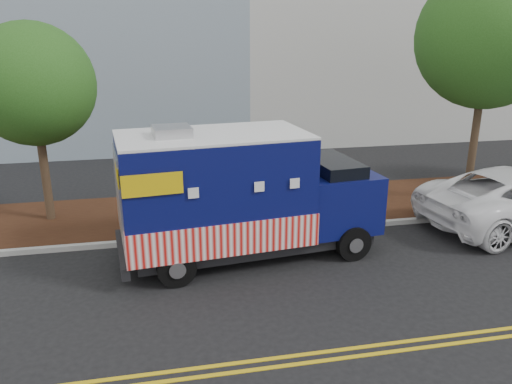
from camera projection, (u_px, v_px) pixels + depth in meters
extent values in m
plane|color=black|center=(261.00, 255.00, 13.60)|extent=(120.00, 120.00, 0.00)
cube|color=#9E9E99|center=(251.00, 233.00, 14.88)|extent=(120.00, 0.18, 0.15)
cube|color=black|center=(240.00, 210.00, 16.84)|extent=(120.00, 4.00, 0.15)
cube|color=gold|center=(310.00, 354.00, 9.45)|extent=(120.00, 0.10, 0.01)
cube|color=gold|center=(314.00, 362.00, 9.22)|extent=(120.00, 0.10, 0.01)
cylinder|color=#38281C|center=(45.00, 171.00, 15.39)|extent=(0.26, 0.26, 3.44)
sphere|color=#235116|center=(33.00, 84.00, 14.58)|extent=(3.60, 3.60, 3.60)
cylinder|color=#38281C|center=(474.00, 141.00, 16.98)|extent=(0.26, 0.26, 4.50)
sphere|color=#235116|center=(488.00, 37.00, 15.93)|extent=(4.57, 4.57, 4.57)
cube|color=#473828|center=(126.00, 200.00, 14.37)|extent=(0.06, 0.06, 2.40)
cube|color=black|center=(252.00, 238.00, 13.55)|extent=(6.47, 2.81, 0.31)
cube|color=#0B0F4D|center=(214.00, 187.00, 12.78)|extent=(4.96, 3.08, 2.69)
cube|color=red|center=(215.00, 222.00, 13.08)|extent=(5.01, 3.16, 0.84)
cube|color=white|center=(213.00, 135.00, 12.36)|extent=(4.96, 3.08, 0.07)
cube|color=#B7B7BA|center=(172.00, 131.00, 12.02)|extent=(0.99, 0.99, 0.25)
cube|color=#0B0F4D|center=(332.00, 197.00, 13.95)|extent=(2.27, 2.62, 1.57)
cube|color=black|center=(331.00, 172.00, 13.71)|extent=(1.36, 2.29, 0.73)
cube|color=black|center=(363.00, 211.00, 14.42)|extent=(0.34, 2.24, 0.34)
cube|color=black|center=(122.00, 253.00, 12.55)|extent=(0.48, 2.53, 0.31)
cube|color=#B7B7BA|center=(118.00, 194.00, 12.07)|extent=(0.27, 2.01, 2.13)
cube|color=#B7B7BA|center=(215.00, 171.00, 14.07)|extent=(2.01, 0.27, 1.23)
cube|color=#E1B80B|center=(152.00, 185.00, 10.90)|extent=(1.34, 0.17, 0.50)
cube|color=#E1B80B|center=(141.00, 157.00, 13.31)|extent=(1.34, 0.17, 0.50)
cylinder|color=black|center=(353.00, 243.00, 13.24)|extent=(0.97, 0.42, 0.94)
cylinder|color=black|center=(317.00, 214.00, 15.31)|extent=(0.97, 0.42, 0.94)
cylinder|color=black|center=(176.00, 268.00, 11.87)|extent=(0.97, 0.42, 0.94)
cylinder|color=black|center=(163.00, 232.00, 13.93)|extent=(0.97, 0.42, 0.94)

